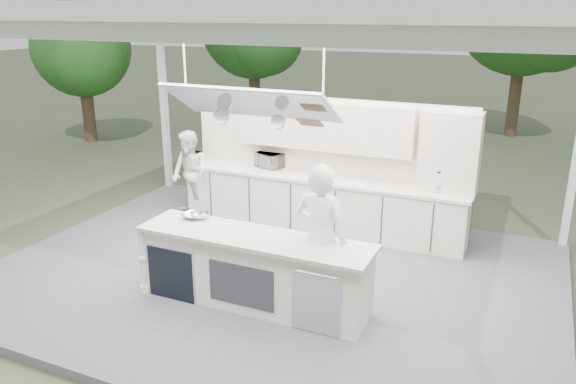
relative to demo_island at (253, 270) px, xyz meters
The scene contains 12 objects.
ground 1.10m from the demo_island, 101.07° to the left, with size 90.00×90.00×0.00m, color #434C34.
stage_deck 1.07m from the demo_island, 101.07° to the left, with size 8.00×6.00×0.12m, color #5A5A5F.
tent 3.25m from the demo_island, 101.05° to the left, with size 8.20×6.20×3.86m.
demo_island is the anchor object (origin of this frame).
back_counter 2.82m from the demo_island, 93.63° to the left, with size 5.08×0.72×0.95m.
back_wall_unit 3.19m from the demo_island, 84.98° to the left, with size 5.05×0.48×2.25m.
tree_cluster 11.02m from the demo_island, 91.82° to the left, with size 19.55×9.40×5.85m.
head_chef 1.00m from the demo_island, 15.65° to the left, with size 0.70×0.46×1.93m, color white.
sous_chef 3.59m from the demo_island, 136.47° to the left, with size 0.78×0.60×1.59m, color silver.
toaster_oven 3.29m from the demo_island, 112.35° to the left, with size 0.48×0.33×0.27m, color #B7B9BE.
bowl_large 1.18m from the demo_island, 167.92° to the left, with size 0.28×0.28×0.07m, color #B1B4B8.
bowl_small 1.11m from the demo_island, 164.52° to the left, with size 0.26×0.26×0.08m, color silver.
Camera 1 is at (3.30, -6.69, 3.79)m, focal length 35.00 mm.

